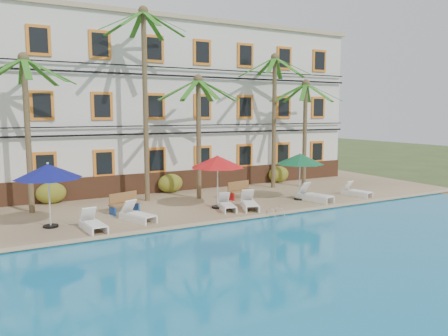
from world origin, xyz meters
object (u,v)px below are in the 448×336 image
palm_d (274,102)px  palm_c (198,118)px  palm_b (145,81)px  umbrella_red (218,162)px  lounger_e (314,195)px  palm_a (26,110)px  umbrella_blue (48,172)px  bench_left (124,203)px  lounger_c (226,205)px  bench_right (239,190)px  pool_ladder (275,215)px  lounger_d (249,203)px  lounger_a (93,223)px  palm_e (305,117)px  umbrella_green (300,159)px  lounger_b (137,214)px  lounger_f (356,191)px

palm_d → palm_c: bearing=-170.4°
palm_b → umbrella_red: palm_b is taller
palm_d → umbrella_red: 7.44m
palm_b → lounger_e: bearing=-29.1°
palm_a → umbrella_blue: palm_a is taller
palm_b → palm_d: (8.24, 0.19, -1.00)m
palm_c → bench_left: size_ratio=4.23×
lounger_c → bench_right: bench_right is taller
lounger_e → pool_ladder: (-3.66, -1.67, -0.31)m
palm_a → lounger_d: bearing=-24.2°
umbrella_red → lounger_a: (-6.26, -1.24, -1.99)m
palm_c → umbrella_blue: size_ratio=2.48×
palm_a → lounger_a: 6.63m
lounger_d → lounger_a: bearing=-177.5°
umbrella_blue → umbrella_red: size_ratio=1.01×
palm_a → palm_e: 15.85m
umbrella_green → pool_ladder: (-3.23, -2.34, -2.18)m
bench_left → umbrella_red: bearing=-16.2°
palm_b → lounger_d: palm_b is taller
palm_a → lounger_a: (1.82, -4.53, -4.49)m
lounger_b → lounger_c: (4.42, 0.01, -0.02)m
palm_e → umbrella_red: (-7.75, -2.98, -2.12)m
palm_b → umbrella_red: 5.77m
umbrella_blue → palm_e: bearing=10.7°
umbrella_green → pool_ladder: size_ratio=3.44×
palm_c → lounger_f: 9.70m
palm_c → pool_ladder: palm_c is taller
palm_b → bench_right: bearing=-21.7°
umbrella_blue → lounger_a: umbrella_blue is taller
palm_c → lounger_e: size_ratio=3.14×
umbrella_green → lounger_a: 11.30m
palm_d → pool_ladder: 9.13m
palm_a → umbrella_green: (12.92, -3.55, -2.58)m
palm_a → lounger_a: size_ratio=3.94×
palm_e → bench_left: 12.80m
umbrella_green → lounger_f: size_ratio=1.43×
lounger_b → lounger_e: (9.51, -0.32, 0.03)m
palm_a → pool_ladder: bearing=-31.3°
palm_e → bench_right: bearing=-165.5°
umbrella_red → lounger_e: bearing=-10.0°
palm_a → umbrella_red: bearing=-22.1°
palm_c → umbrella_green: (4.60, -2.87, -2.18)m
palm_d → pool_ladder: size_ratio=11.02×
umbrella_red → pool_ladder: (1.60, -2.60, -2.27)m
palm_a → palm_c: (8.32, -0.68, -0.40)m
lounger_b → lounger_d: (5.51, -0.30, 0.00)m
lounger_e → bench_left: (-9.57, 2.18, 0.16)m
palm_c → lounger_d: 5.49m
palm_c → bench_left: 6.14m
umbrella_blue → umbrella_green: 12.51m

